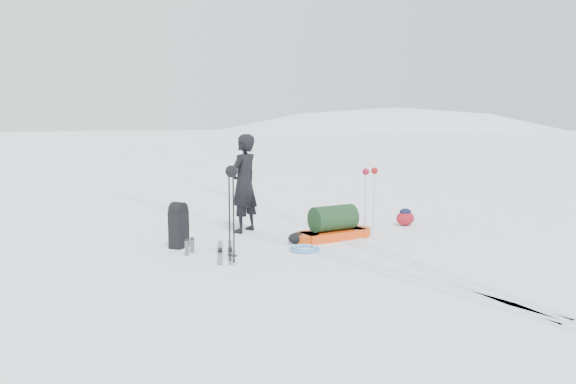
# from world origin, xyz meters

# --- Properties ---
(ground) EXTENTS (200.00, 200.00, 0.00)m
(ground) POSITION_xyz_m (0.00, 0.00, 0.00)
(ground) COLOR white
(ground) RESTS_ON ground
(ski_tracks) EXTENTS (3.38, 17.97, 0.01)m
(ski_tracks) POSITION_xyz_m (0.61, 0.88, 0.00)
(ski_tracks) COLOR silver
(ski_tracks) RESTS_ON ground
(skier) EXTENTS (0.85, 0.73, 1.99)m
(skier) POSITION_xyz_m (-0.16, 1.60, 0.99)
(skier) COLOR black
(skier) RESTS_ON ground
(pulk_sled) EXTENTS (1.71, 0.61, 0.65)m
(pulk_sled) POSITION_xyz_m (0.93, 0.07, 0.25)
(pulk_sled) COLOR #EE450E
(pulk_sled) RESTS_ON ground
(expedition_rucksack) EXTENTS (0.62, 0.88, 0.83)m
(expedition_rucksack) POSITION_xyz_m (-1.79, 1.07, 0.38)
(expedition_rucksack) COLOR black
(expedition_rucksack) RESTS_ON ground
(ski_poles_black) EXTENTS (0.19, 0.23, 1.56)m
(ski_poles_black) POSITION_xyz_m (-1.51, -0.43, 1.28)
(ski_poles_black) COLOR black
(ski_poles_black) RESTS_ON ground
(ski_poles_silver) EXTENTS (0.42, 0.19, 1.33)m
(ski_poles_silver) POSITION_xyz_m (1.84, 0.06, 1.11)
(ski_poles_silver) COLOR #B7BABF
(ski_poles_silver) RESTS_ON ground
(touring_skis_grey) EXTENTS (1.03, 1.70, 0.06)m
(touring_skis_grey) POSITION_xyz_m (-1.29, 0.25, 0.01)
(touring_skis_grey) COLOR #9B9FA4
(touring_skis_grey) RESTS_ON ground
(touring_skis_white) EXTENTS (1.53, 1.27, 0.06)m
(touring_skis_white) POSITION_xyz_m (1.09, 0.05, 0.01)
(touring_skis_white) COLOR silver
(touring_skis_white) RESTS_ON ground
(rope_coil) EXTENTS (0.61, 0.61, 0.06)m
(rope_coil) POSITION_xyz_m (-0.07, -0.40, 0.03)
(rope_coil) COLOR #5489CD
(rope_coil) RESTS_ON ground
(small_daypack) EXTENTS (0.46, 0.37, 0.37)m
(small_daypack) POSITION_xyz_m (3.08, 0.30, 0.18)
(small_daypack) COLOR maroon
(small_daypack) RESTS_ON ground
(thermos_pair) EXTENTS (0.23, 0.21, 0.28)m
(thermos_pair) POSITION_xyz_m (-1.86, 0.47, 0.13)
(thermos_pair) COLOR slate
(thermos_pair) RESTS_ON ground
(stuff_sack) EXTENTS (0.39, 0.34, 0.20)m
(stuff_sack) POSITION_xyz_m (0.12, 0.13, 0.10)
(stuff_sack) COLOR black
(stuff_sack) RESTS_ON ground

